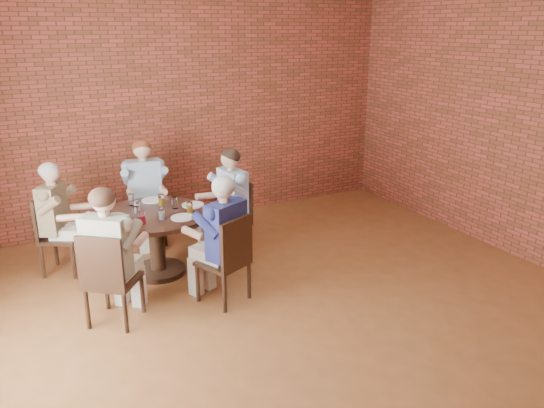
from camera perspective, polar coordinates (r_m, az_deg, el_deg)
name	(u,v)px	position (r m, az deg, el deg)	size (l,w,h in m)	color
floor	(303,329)	(5.24, 3.40, -13.23)	(7.00, 7.00, 0.00)	brown
wall_back	(181,105)	(7.74, -9.79, 10.47)	(7.00, 7.00, 0.00)	#943A2A
dining_table	(156,231)	(6.22, -12.37, -2.85)	(1.24, 1.24, 0.75)	black
chair_a	(235,214)	(6.67, -3.99, -1.13)	(0.49, 0.49, 0.95)	black
diner_a	(229,203)	(6.57, -4.68, 0.07)	(0.54, 0.67, 1.36)	teal
chair_b	(146,203)	(7.25, -13.43, 0.07)	(0.51, 0.51, 0.97)	black
diner_b	(146,193)	(7.11, -13.45, 1.16)	(0.56, 0.69, 1.38)	#8496A8
chair_c	(54,231)	(6.63, -22.41, -2.74)	(0.57, 0.57, 0.93)	black
diner_c	(59,219)	(6.55, -21.91, -1.51)	(0.52, 0.64, 1.32)	brown
chair_d	(108,277)	(5.27, -17.23, -7.47)	(0.63, 0.63, 0.96)	black
diner_d	(111,256)	(5.27, -16.95, -5.39)	(0.55, 0.68, 1.38)	#A38980
chair_e	(229,257)	(5.46, -4.65, -5.71)	(0.59, 0.59, 0.95)	black
diner_e	(222,240)	(5.45, -5.40, -3.88)	(0.55, 0.67, 1.36)	#1D2051
plate_a	(193,205)	(6.32, -8.51, -0.09)	(0.26, 0.26, 0.01)	white
plate_b	(152,200)	(6.58, -12.75, 0.40)	(0.26, 0.26, 0.01)	white
plate_c	(114,217)	(6.11, -16.61, -1.33)	(0.26, 0.26, 0.01)	white
plate_d	(183,217)	(5.92, -9.59, -1.42)	(0.26, 0.26, 0.01)	white
glass_a	(175,203)	(6.23, -10.41, 0.14)	(0.07, 0.07, 0.14)	white
glass_b	(161,200)	(6.36, -11.83, 0.43)	(0.07, 0.07, 0.14)	white
glass_c	(131,200)	(6.45, -14.88, 0.46)	(0.07, 0.07, 0.14)	white
glass_d	(137,206)	(6.20, -14.31, -0.22)	(0.07, 0.07, 0.14)	white
glass_e	(136,213)	(5.99, -14.42, -0.90)	(0.07, 0.07, 0.14)	white
glass_f	(142,218)	(5.81, -13.79, -1.45)	(0.07, 0.07, 0.14)	white
glass_g	(162,214)	(5.90, -11.78, -1.01)	(0.07, 0.07, 0.14)	white
glass_h	(190,208)	(6.02, -8.84, -0.43)	(0.07, 0.07, 0.14)	white
smartphone	(194,212)	(6.06, -8.36, -0.91)	(0.06, 0.13, 0.01)	black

